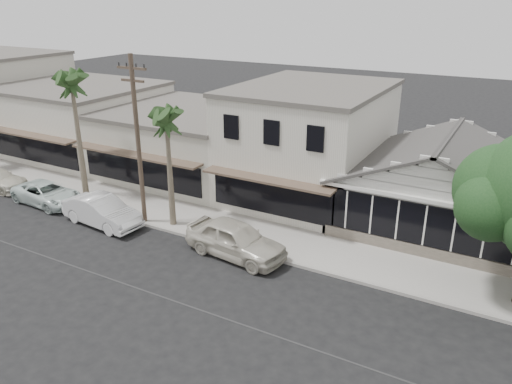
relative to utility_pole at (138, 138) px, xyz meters
The scene contains 12 objects.
ground 11.44m from the utility_pole, 30.02° to the right, with size 140.00×140.00×0.00m, color black.
sidewalk_north 5.06m from the utility_pole, 57.17° to the left, with size 90.00×3.50×0.15m, color #9E9991.
corner_shop 15.93m from the utility_pole, 27.45° to the left, with size 10.40×8.60×5.10m.
row_building_near 10.36m from the utility_pole, 54.14° to the left, with size 8.00×10.00×6.50m, color silver.
row_building_midnear 9.23m from the utility_pole, 109.87° to the left, with size 10.00×10.00×4.20m, color beige.
row_building_midfar 16.01m from the utility_pole, 148.42° to the left, with size 11.00×10.00×5.00m, color silver.
utility_pole is the anchor object (origin of this frame).
car_0 7.38m from the utility_pole, ahead, with size 2.05×5.09×1.73m, color beige.
car_1 4.59m from the utility_pole, 146.82° to the right, with size 1.67×4.78×1.58m, color white.
car_2 8.06m from the utility_pole, behind, with size 2.14×4.65×1.29m, color silver.
palm_east 1.93m from the utility_pole, 16.02° to the left, with size 2.81×2.81×6.86m.
palm_mid 6.36m from the utility_pole, 167.39° to the left, with size 2.63×2.63×8.11m.
Camera 1 is at (8.28, -13.44, 11.56)m, focal length 35.00 mm.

